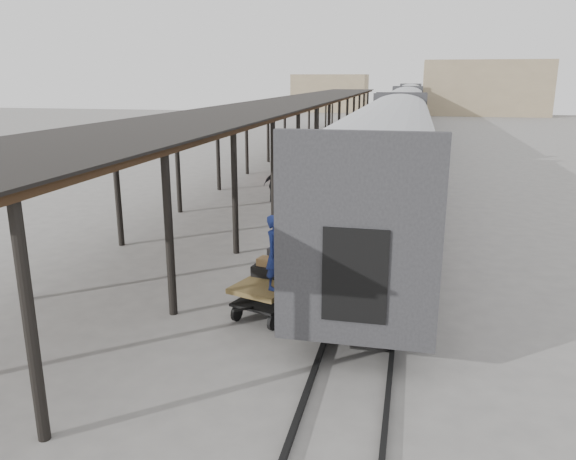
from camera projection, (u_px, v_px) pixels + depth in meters
The scene contains 11 objects.
ground at pixel (250, 289), 15.22m from camera, with size 160.00×160.00×0.00m, color slate.
train at pixel (404, 114), 45.66m from camera, with size 3.45×76.01×4.01m.
canopy at pixel (301, 101), 37.48m from camera, with size 4.90×64.30×4.15m.
rails at pixel (402, 146), 46.54m from camera, with size 1.54×150.00×0.12m.
building_far at pixel (484, 88), 84.66m from camera, with size 18.00×10.00×8.00m, color tan.
building_left at pixel (330, 93), 93.74m from camera, with size 12.00×8.00×6.00m, color tan.
baggage_cart at pixel (276, 286), 13.62m from camera, with size 1.92×2.67×0.86m.
suitcase_stack at pixel (278, 265), 13.86m from camera, with size 1.46×1.19×0.59m.
luggage_tug at pixel (293, 168), 31.48m from camera, with size 1.48×1.81×1.39m.
porter at pixel (276, 252), 12.69m from camera, with size 0.63×0.41×1.73m, color navy.
pedestrian at pixel (274, 185), 25.65m from camera, with size 0.92×0.39×1.58m, color black.
Camera 1 is at (4.11, -13.70, 5.55)m, focal length 35.00 mm.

